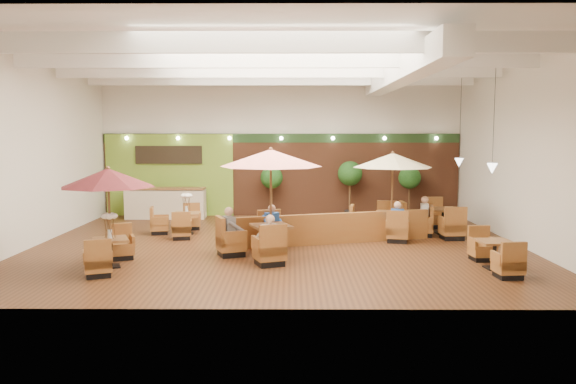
{
  "coord_description": "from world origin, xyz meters",
  "views": [
    {
      "loc": [
        0.42,
        -16.09,
        3.24
      ],
      "look_at": [
        0.3,
        0.5,
        1.5
      ],
      "focal_mm": 35.0,
      "sensor_mm": 36.0,
      "label": 1
    }
  ],
  "objects_px": {
    "service_counter": "(166,203)",
    "diner_3": "(397,217)",
    "table_2": "(392,179)",
    "table_5": "(434,221)",
    "table_0": "(109,191)",
    "diner_2": "(231,227)",
    "booth_divider": "(328,229)",
    "table_4": "(494,255)",
    "topiary_2": "(410,180)",
    "diner_4": "(423,212)",
    "topiary_1": "(350,176)",
    "table_1": "(268,179)",
    "topiary_0": "(272,180)",
    "diner_0": "(269,235)",
    "table_3": "(180,220)",
    "diner_1": "(272,222)"
  },
  "relations": [
    {
      "from": "table_4",
      "to": "diner_2",
      "type": "height_order",
      "value": "diner_2"
    },
    {
      "from": "diner_4",
      "to": "topiary_1",
      "type": "bearing_deg",
      "value": 34.44
    },
    {
      "from": "table_2",
      "to": "diner_4",
      "type": "xyz_separation_m",
      "value": [
        0.98,
        0.0,
        -1.06
      ]
    },
    {
      "from": "table_2",
      "to": "table_0",
      "type": "bearing_deg",
      "value": -139.71
    },
    {
      "from": "topiary_1",
      "to": "table_2",
      "type": "bearing_deg",
      "value": -76.53
    },
    {
      "from": "table_0",
      "to": "topiary_1",
      "type": "bearing_deg",
      "value": 28.65
    },
    {
      "from": "table_1",
      "to": "service_counter",
      "type": "bearing_deg",
      "value": 101.52
    },
    {
      "from": "service_counter",
      "to": "topiary_1",
      "type": "bearing_deg",
      "value": 1.63
    },
    {
      "from": "table_0",
      "to": "table_4",
      "type": "xyz_separation_m",
      "value": [
        9.26,
        -0.09,
        -1.53
      ]
    },
    {
      "from": "table_5",
      "to": "service_counter",
      "type": "bearing_deg",
      "value": 158.95
    },
    {
      "from": "table_5",
      "to": "topiary_1",
      "type": "distance_m",
      "value": 4.3
    },
    {
      "from": "table_1",
      "to": "topiary_0",
      "type": "xyz_separation_m",
      "value": [
        -0.15,
        6.76,
        -0.58
      ]
    },
    {
      "from": "diner_3",
      "to": "diner_2",
      "type": "bearing_deg",
      "value": -145.29
    },
    {
      "from": "table_3",
      "to": "table_4",
      "type": "xyz_separation_m",
      "value": [
        8.47,
        -4.6,
        -0.11
      ]
    },
    {
      "from": "table_2",
      "to": "diner_0",
      "type": "distance_m",
      "value": 5.51
    },
    {
      "from": "service_counter",
      "to": "table_3",
      "type": "bearing_deg",
      "value": -70.19
    },
    {
      "from": "topiary_1",
      "to": "booth_divider",
      "type": "bearing_deg",
      "value": -102.76
    },
    {
      "from": "booth_divider",
      "to": "table_3",
      "type": "relative_size",
      "value": 2.69
    },
    {
      "from": "service_counter",
      "to": "booth_divider",
      "type": "xyz_separation_m",
      "value": [
        5.87,
        -4.94,
        -0.13
      ]
    },
    {
      "from": "table_0",
      "to": "table_2",
      "type": "xyz_separation_m",
      "value": [
        7.54,
        4.19,
        -0.04
      ]
    },
    {
      "from": "table_2",
      "to": "topiary_0",
      "type": "xyz_separation_m",
      "value": [
        -3.92,
        3.87,
        -0.35
      ]
    },
    {
      "from": "table_1",
      "to": "table_2",
      "type": "distance_m",
      "value": 4.76
    },
    {
      "from": "table_3",
      "to": "table_2",
      "type": "bearing_deg",
      "value": -12.85
    },
    {
      "from": "service_counter",
      "to": "table_2",
      "type": "relative_size",
      "value": 1.1
    },
    {
      "from": "table_3",
      "to": "topiary_0",
      "type": "relative_size",
      "value": 1.23
    },
    {
      "from": "topiary_2",
      "to": "diner_2",
      "type": "relative_size",
      "value": 2.33
    },
    {
      "from": "booth_divider",
      "to": "table_5",
      "type": "distance_m",
      "value": 3.97
    },
    {
      "from": "topiary_1",
      "to": "diner_0",
      "type": "relative_size",
      "value": 2.7
    },
    {
      "from": "booth_divider",
      "to": "diner_2",
      "type": "xyz_separation_m",
      "value": [
        -2.67,
        -1.62,
        0.33
      ]
    },
    {
      "from": "table_2",
      "to": "diner_3",
      "type": "height_order",
      "value": "table_2"
    },
    {
      "from": "topiary_0",
      "to": "table_2",
      "type": "bearing_deg",
      "value": -44.59
    },
    {
      "from": "table_5",
      "to": "topiary_2",
      "type": "relative_size",
      "value": 1.41
    },
    {
      "from": "table_0",
      "to": "diner_1",
      "type": "height_order",
      "value": "table_0"
    },
    {
      "from": "topiary_0",
      "to": "diner_2",
      "type": "height_order",
      "value": "topiary_0"
    },
    {
      "from": "table_1",
      "to": "diner_4",
      "type": "relative_size",
      "value": 3.69
    },
    {
      "from": "table_2",
      "to": "diner_1",
      "type": "distance_m",
      "value": 4.27
    },
    {
      "from": "table_1",
      "to": "topiary_0",
      "type": "height_order",
      "value": "table_1"
    },
    {
      "from": "service_counter",
      "to": "diner_3",
      "type": "xyz_separation_m",
      "value": [
        7.96,
        -4.65,
        0.17
      ]
    },
    {
      "from": "booth_divider",
      "to": "topiary_0",
      "type": "xyz_separation_m",
      "value": [
        -1.83,
        5.14,
        1.02
      ]
    },
    {
      "from": "table_3",
      "to": "diner_2",
      "type": "xyz_separation_m",
      "value": [
        2.0,
        -3.22,
        0.34
      ]
    },
    {
      "from": "booth_divider",
      "to": "table_4",
      "type": "relative_size",
      "value": 2.76
    },
    {
      "from": "table_2",
      "to": "table_5",
      "type": "relative_size",
      "value": 0.97
    },
    {
      "from": "diner_4",
      "to": "booth_divider",
      "type": "bearing_deg",
      "value": 120.64
    },
    {
      "from": "diner_1",
      "to": "diner_4",
      "type": "xyz_separation_m",
      "value": [
        4.68,
        1.84,
        0.02
      ]
    },
    {
      "from": "diner_2",
      "to": "table_3",
      "type": "bearing_deg",
      "value": -173.85
    },
    {
      "from": "diner_0",
      "to": "diner_3",
      "type": "xyz_separation_m",
      "value": [
        3.7,
        2.97,
        -0.01
      ]
    },
    {
      "from": "service_counter",
      "to": "booth_divider",
      "type": "distance_m",
      "value": 7.67
    },
    {
      "from": "table_4",
      "to": "topiary_2",
      "type": "distance_m",
      "value": 8.23
    },
    {
      "from": "table_4",
      "to": "topiary_1",
      "type": "height_order",
      "value": "topiary_1"
    },
    {
      "from": "table_3",
      "to": "table_5",
      "type": "xyz_separation_m",
      "value": [
        8.22,
        0.19,
        -0.05
      ]
    }
  ]
}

